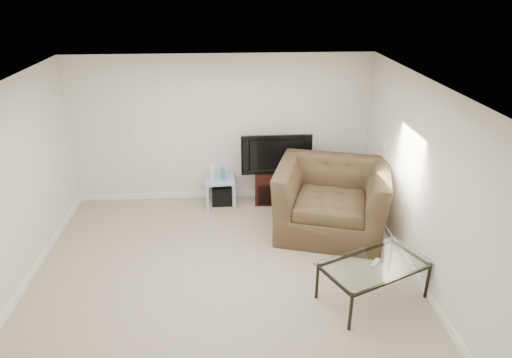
{
  "coord_description": "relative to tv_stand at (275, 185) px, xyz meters",
  "views": [
    {
      "loc": [
        0.1,
        -4.85,
        3.6
      ],
      "look_at": [
        0.5,
        1.2,
        0.9
      ],
      "focal_mm": 32.0,
      "sensor_mm": 36.0,
      "label": 1
    }
  ],
  "objects": [
    {
      "name": "recliner",
      "position": [
        0.74,
        -1.08,
        0.42
      ],
      "size": [
        1.86,
        1.48,
        1.42
      ],
      "primitive_type": "imported",
      "rotation": [
        0.0,
        0.0,
        -0.29
      ],
      "color": "brown",
      "rests_on": "floor"
    },
    {
      "name": "plate_back",
      "position": [
        -2.3,
        0.21,
        0.96
      ],
      "size": [
        0.12,
        0.02,
        0.12
      ],
      "primitive_type": "cube",
      "color": "white",
      "rests_on": "wall_back"
    },
    {
      "name": "plate_right_outlet",
      "position": [
        1.59,
        -0.98,
        0.01
      ],
      "size": [
        0.02,
        0.08,
        0.12
      ],
      "primitive_type": "cube",
      "color": "white",
      "rests_on": "wall_right"
    },
    {
      "name": "game_case",
      "position": [
        -0.89,
        -0.07,
        0.28
      ],
      "size": [
        0.07,
        0.14,
        0.19
      ],
      "primitive_type": "cube",
      "rotation": [
        0.0,
        0.0,
        0.17
      ],
      "color": "#337FCC",
      "rests_on": "side_table"
    },
    {
      "name": "coffee_table",
      "position": [
        0.9,
        -2.72,
        -0.04
      ],
      "size": [
        1.45,
        1.18,
        0.5
      ],
      "primitive_type": null,
      "rotation": [
        0.0,
        0.0,
        0.43
      ],
      "color": "black",
      "rests_on": "floor"
    },
    {
      "name": "tv_stand",
      "position": [
        0.0,
        0.0,
        0.0
      ],
      "size": [
        0.72,
        0.52,
        0.57
      ],
      "primitive_type": null,
      "rotation": [
        0.0,
        0.0,
        -0.06
      ],
      "color": "black",
      "rests_on": "floor"
    },
    {
      "name": "plate_right_switch",
      "position": [
        1.59,
        -0.68,
        0.96
      ],
      "size": [
        0.02,
        0.09,
        0.13
      ],
      "primitive_type": "cube",
      "color": "white",
      "rests_on": "wall_right"
    },
    {
      "name": "floor",
      "position": [
        -0.9,
        -2.28,
        -0.29
      ],
      "size": [
        5.0,
        5.0,
        0.0
      ],
      "primitive_type": "plane",
      "color": "tan",
      "rests_on": "ground"
    },
    {
      "name": "subwoofer",
      "position": [
        -0.92,
        -0.03,
        -0.12
      ],
      "size": [
        0.34,
        0.34,
        0.34
      ],
      "primitive_type": "cube",
      "rotation": [
        0.0,
        0.0,
        0.03
      ],
      "color": "black",
      "rests_on": "floor"
    },
    {
      "name": "side_table",
      "position": [
        -0.95,
        -0.06,
        -0.05
      ],
      "size": [
        0.52,
        0.52,
        0.47
      ],
      "primitive_type": null,
      "rotation": [
        0.0,
        0.0,
        0.06
      ],
      "color": "silver",
      "rests_on": "floor"
    },
    {
      "name": "dvd_player",
      "position": [
        -0.0,
        -0.04,
        0.19
      ],
      "size": [
        0.4,
        0.29,
        0.05
      ],
      "primitive_type": "cube",
      "rotation": [
        0.0,
        0.0,
        -0.06
      ],
      "color": "black",
      "rests_on": "tv_stand"
    },
    {
      "name": "ceiling",
      "position": [
        -0.9,
        -2.28,
        2.21
      ],
      "size": [
        5.0,
        5.0,
        0.0
      ],
      "primitive_type": "plane",
      "color": "white",
      "rests_on": "ground"
    },
    {
      "name": "wall_right",
      "position": [
        1.6,
        -2.28,
        0.96
      ],
      "size": [
        0.02,
        5.0,
        2.5
      ],
      "primitive_type": "cube",
      "color": "silver",
      "rests_on": "ground"
    },
    {
      "name": "wall_back",
      "position": [
        -0.9,
        0.22,
        0.96
      ],
      "size": [
        5.0,
        0.02,
        2.5
      ],
      "primitive_type": "cube",
      "color": "silver",
      "rests_on": "ground"
    },
    {
      "name": "remote",
      "position": [
        0.9,
        -2.73,
        0.22
      ],
      "size": [
        0.17,
        0.19,
        0.02
      ],
      "primitive_type": "cube",
      "rotation": [
        0.0,
        0.0,
        0.86
      ],
      "color": "#B2B2B7",
      "rests_on": "coffee_table"
    },
    {
      "name": "television",
      "position": [
        -0.0,
        -0.03,
        0.62
      ],
      "size": [
        1.09,
        0.23,
        0.68
      ],
      "primitive_type": "imported",
      "rotation": [
        0.0,
        0.0,
        0.01
      ],
      "color": "black",
      "rests_on": "tv_stand"
    },
    {
      "name": "game_console",
      "position": [
        -1.07,
        -0.08,
        0.29
      ],
      "size": [
        0.05,
        0.16,
        0.22
      ],
      "primitive_type": "cube",
      "rotation": [
        0.0,
        0.0,
        -0.02
      ],
      "color": "white",
      "rests_on": "side_table"
    },
    {
      "name": "wall_left",
      "position": [
        -3.4,
        -2.28,
        0.96
      ],
      "size": [
        0.02,
        5.0,
        2.5
      ],
      "primitive_type": "cube",
      "color": "silver",
      "rests_on": "ground"
    }
  ]
}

